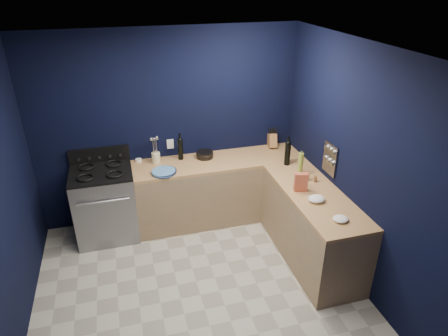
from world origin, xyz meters
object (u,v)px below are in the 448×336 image
object	(u,v)px
plate_stack	(164,172)
gas_range	(106,205)
utensil_crock	(156,158)
crouton_bag	(301,182)
knife_block	(272,140)

from	to	relation	value
plate_stack	gas_range	bearing A→B (deg)	167.71
plate_stack	utensil_crock	size ratio (longest dim) A/B	2.14
plate_stack	crouton_bag	world-z (taller)	crouton_bag
gas_range	plate_stack	distance (m)	0.91
plate_stack	crouton_bag	size ratio (longest dim) A/B	1.35
knife_block	crouton_bag	size ratio (longest dim) A/B	0.89
gas_range	crouton_bag	distance (m)	2.51
gas_range	knife_block	xyz separation A→B (m)	(2.38, 0.24, 0.54)
gas_range	utensil_crock	size ratio (longest dim) A/B	6.56
utensil_crock	knife_block	world-z (taller)	knife_block
gas_range	crouton_bag	size ratio (longest dim) A/B	4.14
plate_stack	knife_block	world-z (taller)	knife_block
gas_range	crouton_bag	xyz separation A→B (m)	(2.23, -1.03, 0.55)
gas_range	knife_block	world-z (taller)	knife_block
crouton_bag	plate_stack	bearing A→B (deg)	164.63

